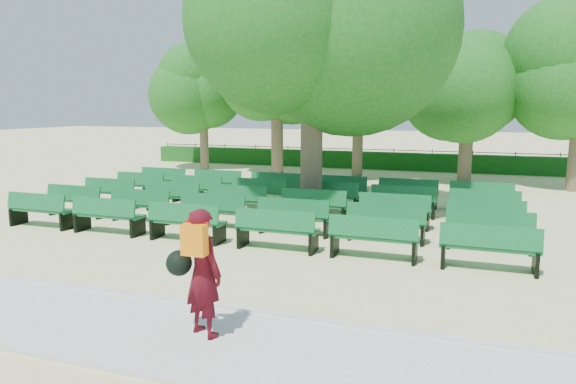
{
  "coord_description": "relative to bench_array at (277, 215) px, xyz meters",
  "views": [
    {
      "loc": [
        4.7,
        -13.36,
        3.27
      ],
      "look_at": [
        0.38,
        -1.0,
        1.1
      ],
      "focal_mm": 32.0,
      "sensor_mm": 36.0,
      "label": 1
    }
  ],
  "objects": [
    {
      "name": "paving",
      "position": [
        0.53,
        -8.01,
        -0.07
      ],
      "size": [
        30.0,
        2.2,
        0.06
      ],
      "primitive_type": "cube",
      "color": "silver",
      "rests_on": "ground"
    },
    {
      "name": "tree_among",
      "position": [
        0.85,
        0.71,
        5.15
      ],
      "size": [
        5.96,
        5.96,
        7.96
      ],
      "color": "brown",
      "rests_on": "ground"
    },
    {
      "name": "person",
      "position": [
        1.8,
        -7.86,
        0.91
      ],
      "size": [
        0.92,
        0.66,
        1.84
      ],
      "rotation": [
        0.0,
        0.0,
        2.76
      ],
      "color": "#460A12",
      "rests_on": "ground"
    },
    {
      "name": "fence",
      "position": [
        0.53,
        13.79,
        -0.1
      ],
      "size": [
        26.0,
        0.1,
        1.02
      ],
      "primitive_type": null,
      "color": "black",
      "rests_on": "ground"
    },
    {
      "name": "tree_line",
      "position": [
        0.53,
        9.39,
        -0.1
      ],
      "size": [
        21.8,
        6.8,
        7.04
      ],
      "primitive_type": null,
      "color": "#1F661D",
      "rests_on": "ground"
    },
    {
      "name": "bench_array",
      "position": [
        0.0,
        0.0,
        0.0
      ],
      "size": [
        1.96,
        0.76,
        1.21
      ],
      "rotation": [
        0.0,
        0.0,
        -0.09
      ],
      "color": "#11632E",
      "rests_on": "ground"
    },
    {
      "name": "curb",
      "position": [
        0.53,
        -6.86,
        -0.05
      ],
      "size": [
        30.0,
        0.12,
        0.1
      ],
      "primitive_type": "cube",
      "color": "silver",
      "rests_on": "ground"
    },
    {
      "name": "hedge",
      "position": [
        0.53,
        13.39,
        0.35
      ],
      "size": [
        26.0,
        0.7,
        0.9
      ],
      "primitive_type": "cube",
      "color": "#165618",
      "rests_on": "ground"
    },
    {
      "name": "ground",
      "position": [
        0.53,
        -0.61,
        -0.1
      ],
      "size": [
        120.0,
        120.0,
        0.0
      ],
      "primitive_type": "plane",
      "color": "beige"
    }
  ]
}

